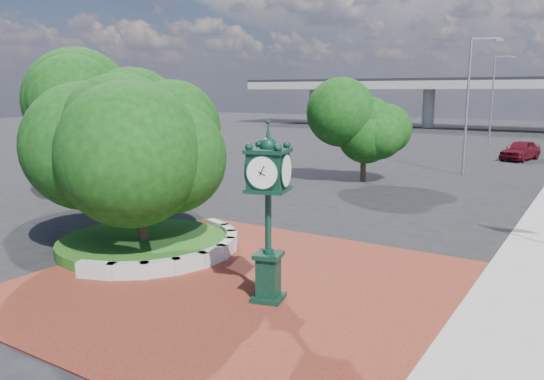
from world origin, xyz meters
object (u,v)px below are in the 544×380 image
(post_clock, at_px, (268,206))
(street_lamp_far, at_px, (495,94))
(parked_car, at_px, (520,150))
(street_lamp_near, at_px, (471,96))

(post_clock, distance_m, street_lamp_far, 46.67)
(post_clock, bearing_deg, parked_car, 87.74)
(post_clock, xyz_separation_m, street_lamp_near, (-0.50, 25.83, 2.65))
(street_lamp_near, xyz_separation_m, street_lamp_far, (-2.12, 20.69, -0.00))
(street_lamp_far, bearing_deg, street_lamp_near, -84.16)
(street_lamp_near, bearing_deg, post_clock, -88.88)
(post_clock, xyz_separation_m, street_lamp_far, (-2.62, 46.52, 2.65))
(parked_car, height_order, street_lamp_far, street_lamp_far)
(post_clock, xyz_separation_m, parked_car, (1.45, 36.55, -1.86))
(parked_car, xyz_separation_m, street_lamp_far, (-4.06, 9.97, 4.51))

